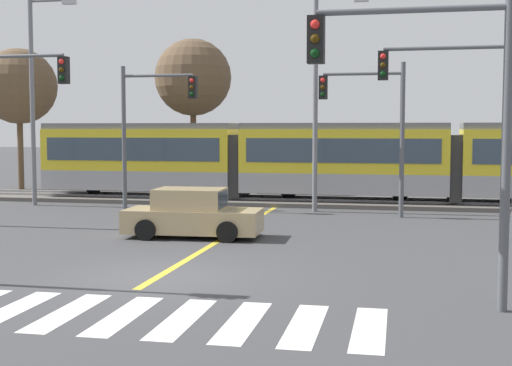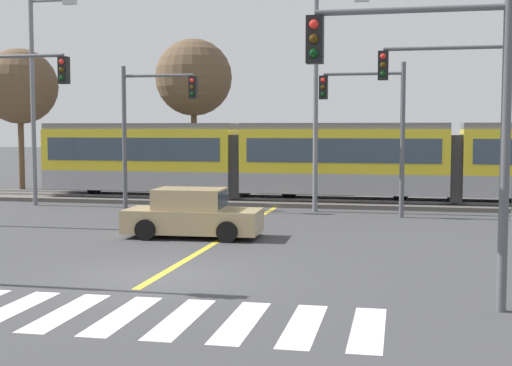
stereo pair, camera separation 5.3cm
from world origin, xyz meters
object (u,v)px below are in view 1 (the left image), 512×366
Objects in this scene: street_lamp_west at (36,88)px; bare_tree_west at (193,78)px; light_rail_tram at (344,158)px; street_lamp_centre at (320,89)px; sedan_crossing at (193,215)px; traffic_light_mid_right at (469,102)px; traffic_light_far_left at (148,116)px; bare_tree_far_west at (19,87)px; traffic_light_far_right at (373,116)px; traffic_light_near_right at (436,97)px.

street_lamp_west is 1.11× the size of bare_tree_west.
street_lamp_centre is (-0.70, -3.05, 2.90)m from light_rail_tram.
sedan_crossing is at bearing -38.25° from street_lamp_west.
light_rail_tram is at bearing -31.03° from bare_tree_west.
traffic_light_mid_right is 0.73× the size of street_lamp_centre.
traffic_light_far_left is 0.66× the size of street_lamp_west.
traffic_light_far_left is at bearing 157.50° from traffic_light_mid_right.
light_rail_tram is 3.44× the size of bare_tree_west.
street_lamp_centre is 1.13× the size of bare_tree_far_west.
bare_tree_far_west is at bearing 157.75° from street_lamp_centre.
traffic_light_far_right is (1.47, -4.22, 1.81)m from light_rail_tram.
light_rail_tram is at bearing -12.72° from bare_tree_far_west.
bare_tree_west is at bearing 117.01° from traffic_light_near_right.
bare_tree_far_west reaches higher than traffic_light_mid_right.
street_lamp_west is at bearing 141.75° from sedan_crossing.
bare_tree_far_west is (-10.49, 7.96, 1.75)m from traffic_light_far_left.
traffic_light_mid_right is at bearing 11.22° from sedan_crossing.
traffic_light_far_left is at bearing -37.19° from bare_tree_far_west.
traffic_light_mid_right is 7.95m from street_lamp_centre.
bare_tree_west reaches higher than traffic_light_far_right.
traffic_light_far_right is at bearing 97.44° from traffic_light_near_right.
traffic_light_far_right is at bearing 123.42° from traffic_light_mid_right.
traffic_light_near_right is at bearing -75.14° from street_lamp_centre.
street_lamp_centre is at bearing 6.55° from traffic_light_far_left.
light_rail_tram is at bearing 117.17° from traffic_light_mid_right.
traffic_light_near_right is at bearing -45.87° from bare_tree_far_west.
street_lamp_west reaches higher than bare_tree_west.
bare_tree_far_west is at bearing 124.91° from street_lamp_west.
street_lamp_west reaches higher than traffic_light_far_right.
sedan_crossing is 10.72m from traffic_light_near_right.
sedan_crossing is at bearing -111.90° from street_lamp_centre.
bare_tree_far_west is at bearing 134.13° from traffic_light_near_right.
traffic_light_far_right is 21.42m from bare_tree_far_west.
light_rail_tram is 10.28m from traffic_light_mid_right.
street_lamp_west is 12.37m from street_lamp_centre.
street_lamp_centre is (-3.97, 14.97, 0.99)m from traffic_light_near_right.
bare_tree_west reaches higher than traffic_light_far_left.
traffic_light_mid_right is at bearing 81.77° from traffic_light_near_right.
traffic_light_far_right reaches higher than sedan_crossing.
bare_tree_far_west is (-21.46, 22.12, 1.70)m from traffic_light_near_right.
traffic_light_near_right is (1.80, -13.80, 0.10)m from traffic_light_far_right.
traffic_light_mid_right is (3.11, -4.72, 0.34)m from traffic_light_far_right.
traffic_light_mid_right reaches higher than traffic_light_near_right.
street_lamp_west reaches higher than sedan_crossing.
street_lamp_centre is at bearing -22.25° from bare_tree_far_west.
sedan_crossing is 0.52× the size of bare_tree_west.
light_rail_tram is at bearing 109.25° from traffic_light_far_right.
traffic_light_mid_right is 19.32m from bare_tree_west.
bare_tree_far_west is (-18.18, 4.10, 3.61)m from light_rail_tram.
traffic_light_near_right reaches higher than light_rail_tram.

